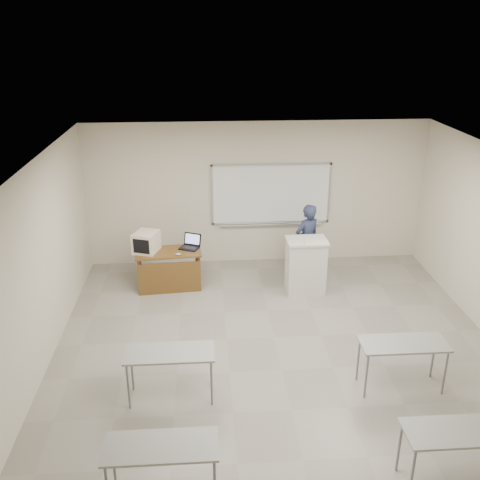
{
  "coord_description": "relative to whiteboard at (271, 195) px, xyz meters",
  "views": [
    {
      "loc": [
        -1.08,
        -6.57,
        4.81
      ],
      "look_at": [
        -0.47,
        2.2,
        1.21
      ],
      "focal_mm": 40.0,
      "sensor_mm": 36.0,
      "label": 1
    }
  ],
  "objects": [
    {
      "name": "keyboard",
      "position": [
        0.65,
        -1.58,
        -0.41
      ],
      "size": [
        0.44,
        0.15,
        0.02
      ],
      "primitive_type": "cube",
      "rotation": [
        0.0,
        0.0,
        0.02
      ],
      "color": "beige",
      "rests_on": "podium"
    },
    {
      "name": "presenter",
      "position": [
        0.62,
        -0.88,
        -0.71
      ],
      "size": [
        0.67,
        0.59,
        1.55
      ],
      "primitive_type": "imported",
      "rotation": [
        0.0,
        0.0,
        3.63
      ],
      "color": "black",
      "rests_on": "floor"
    },
    {
      "name": "whiteboard",
      "position": [
        0.0,
        0.0,
        0.0
      ],
      "size": [
        2.48,
        0.1,
        1.31
      ],
      "color": "white",
      "rests_on": "floor"
    },
    {
      "name": "crt_monitor",
      "position": [
        -2.49,
        -1.09,
        -0.54
      ],
      "size": [
        0.42,
        0.47,
        0.4
      ],
      "rotation": [
        0.0,
        0.0,
        -0.34
      ],
      "color": "beige",
      "rests_on": "instructor_desk"
    },
    {
      "name": "laptop",
      "position": [
        -1.7,
        -0.96,
        -0.67
      ],
      "size": [
        0.35,
        0.32,
        0.26
      ],
      "rotation": [
        0.0,
        0.0,
        -0.43
      ],
      "color": "black",
      "rests_on": "instructor_desk"
    },
    {
      "name": "podium",
      "position": [
        0.5,
        -1.47,
        -0.95
      ],
      "size": [
        0.75,
        0.55,
        1.06
      ],
      "rotation": [
        0.0,
        0.0,
        0.01
      ],
      "color": "beige",
      "rests_on": "floor"
    },
    {
      "name": "student_desks",
      "position": [
        -0.3,
        -5.32,
        -0.81
      ],
      "size": [
        4.4,
        2.2,
        0.73
      ],
      "color": "gray",
      "rests_on": "floor"
    },
    {
      "name": "floor",
      "position": [
        -0.3,
        -3.97,
        -1.49
      ],
      "size": [
        7.0,
        8.0,
        0.01
      ],
      "primitive_type": "cube",
      "color": "gray",
      "rests_on": "ground"
    },
    {
      "name": "mouse",
      "position": [
        -1.9,
        -1.32,
        -0.71
      ],
      "size": [
        0.12,
        0.09,
        0.04
      ],
      "primitive_type": "ellipsoid",
      "rotation": [
        0.0,
        0.0,
        -0.18
      ],
      "color": "#B0B3B7",
      "rests_on": "instructor_desk"
    },
    {
      "name": "instructor_desk",
      "position": [
        -2.1,
        -1.23,
        -0.97
      ],
      "size": [
        1.24,
        0.62,
        0.75
      ],
      "rotation": [
        0.0,
        0.0,
        0.09
      ],
      "color": "brown",
      "rests_on": "floor"
    }
  ]
}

